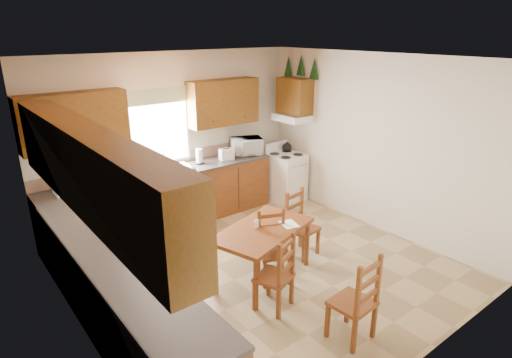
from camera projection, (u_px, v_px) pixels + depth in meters
floor at (261, 268)px, 5.70m from camera, size 4.50×4.50×0.00m
ceiling at (262, 59)px, 4.80m from camera, size 4.50×4.50×0.00m
wall_left at (72, 221)px, 3.93m from camera, size 4.50×4.50×0.00m
wall_right at (375, 144)px, 6.56m from camera, size 4.50×4.50×0.00m
wall_back at (174, 138)px, 6.91m from camera, size 4.50×4.50×0.00m
wall_front at (430, 240)px, 3.58m from camera, size 4.50×4.50×0.00m
lower_cab_back at (166, 201)px, 6.78m from camera, size 3.75×0.60×0.88m
lower_cab_left at (120, 300)px, 4.30m from camera, size 0.60×3.60×0.88m
counter_back at (164, 173)px, 6.62m from camera, size 3.75×0.63×0.04m
counter_left at (115, 260)px, 4.15m from camera, size 0.63×3.60×0.04m
backsplash at (155, 162)px, 6.80m from camera, size 3.75×0.01×0.18m
upper_cab_back_left at (74, 121)px, 5.72m from camera, size 1.41×0.33×0.75m
upper_cab_back_right at (223, 102)px, 7.12m from camera, size 1.25×0.33×0.75m
upper_cab_left at (88, 170)px, 3.75m from camera, size 0.33×3.60×0.75m
upper_cab_stove at (295, 96)px, 7.50m from camera, size 0.33×0.62×0.62m
range_hood at (292, 118)px, 7.60m from camera, size 0.44×0.62×0.12m
window_frame at (157, 128)px, 6.65m from camera, size 1.13×0.02×1.18m
window_pane at (157, 128)px, 6.64m from camera, size 1.05×0.01×1.10m
window_valance at (155, 96)px, 6.46m from camera, size 1.19×0.01×0.24m
sink_basin at (168, 170)px, 6.65m from camera, size 0.75×0.45×0.04m
pine_decal_a at (314, 69)px, 7.18m from camera, size 0.22×0.22×0.36m
pine_decal_b at (301, 65)px, 7.40m from camera, size 0.22×0.22×0.36m
pine_decal_c at (288, 66)px, 7.65m from camera, size 0.22×0.22×0.36m
stove at (286, 178)px, 7.84m from camera, size 0.63×0.65×0.86m
coffeemaker at (61, 182)px, 5.68m from camera, size 0.24×0.28×0.35m
paper_towel at (199, 156)px, 6.98m from camera, size 0.11×0.11×0.25m
toaster at (226, 154)px, 7.21m from camera, size 0.25×0.18×0.19m
microwave at (246, 146)px, 7.51m from camera, size 0.59×0.52×0.29m
dining_table at (263, 253)px, 5.38m from camera, size 1.46×1.09×0.70m
chair_near_left at (353, 297)px, 4.28m from camera, size 0.43×0.41×0.96m
chair_near_right at (274, 272)px, 4.77m from camera, size 0.49×0.48×0.91m
chair_far_left at (274, 248)px, 5.30m from camera, size 0.49×0.48×0.90m
chair_far_right at (303, 224)px, 5.91m from camera, size 0.44×0.43×0.93m
table_paper at (289, 224)px, 5.38m from camera, size 0.24×0.29×0.00m
table_card at (256, 224)px, 5.25m from camera, size 0.08×0.03×0.11m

